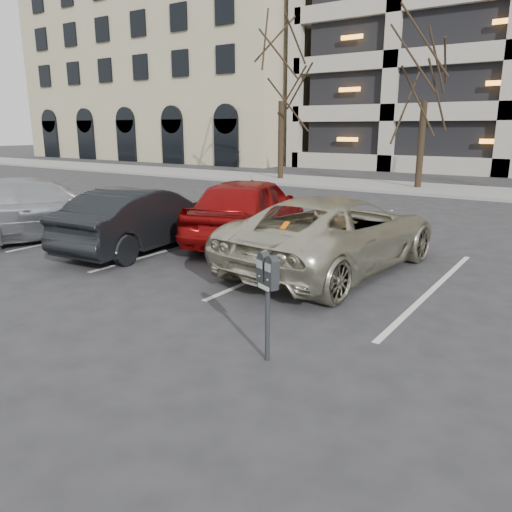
{
  "coord_description": "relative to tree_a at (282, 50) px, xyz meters",
  "views": [
    {
      "loc": [
        3.42,
        -5.93,
        2.63
      ],
      "look_at": [
        -0.12,
        -0.72,
        1.01
      ],
      "focal_mm": 35.0,
      "sensor_mm": 36.0,
      "label": 1
    }
  ],
  "objects": [
    {
      "name": "tree_a",
      "position": [
        0.0,
        0.0,
        0.0
      ],
      "size": [
        3.8,
        3.8,
        8.64
      ],
      "color": "black",
      "rests_on": "ground"
    },
    {
      "name": "car_silver",
      "position": [
        2.42,
        -15.0,
        -5.51
      ],
      "size": [
        3.96,
        5.5,
        1.48
      ],
      "primitive_type": "imported",
      "rotation": [
        0.0,
        0.0,
        2.72
      ],
      "color": "#A8ACB0",
      "rests_on": "ground"
    },
    {
      "name": "ground",
      "position": [
        10.0,
        -16.0,
        -6.25
      ],
      "size": [
        140.0,
        140.0,
        0.0
      ],
      "primitive_type": "plane",
      "color": "#28282B",
      "rests_on": "ground"
    },
    {
      "name": "office_building",
      "position": [
        -18.0,
        13.92,
        1.24
      ],
      "size": [
        26.0,
        16.2,
        15.0
      ],
      "color": "tan",
      "rests_on": "ground"
    },
    {
      "name": "tree_b",
      "position": [
        7.0,
        0.0,
        -0.28
      ],
      "size": [
        3.64,
        3.64,
        8.26
      ],
      "color": "black",
      "rests_on": "ground"
    },
    {
      "name": "car_red",
      "position": [
        6.75,
        -12.41,
        -5.47
      ],
      "size": [
        2.98,
        4.9,
        1.56
      ],
      "primitive_type": "imported",
      "rotation": [
        0.0,
        0.0,
        3.41
      ],
      "color": "maroon",
      "rests_on": "ground"
    },
    {
      "name": "parking_meter",
      "position": [
        10.52,
        -17.44,
        -5.29
      ],
      "size": [
        0.34,
        0.24,
        1.25
      ],
      "rotation": [
        0.0,
        0.0,
        -0.42
      ],
      "color": "black",
      "rests_on": "ground"
    },
    {
      "name": "car_dark",
      "position": [
        5.25,
        -14.38,
        -5.56
      ],
      "size": [
        1.86,
        4.29,
        1.37
      ],
      "primitive_type": "imported",
      "rotation": [
        0.0,
        0.0,
        3.24
      ],
      "color": "black",
      "rests_on": "ground"
    },
    {
      "name": "stall_lines",
      "position": [
        8.6,
        -13.7,
        -6.24
      ],
      "size": [
        16.9,
        5.2,
        0.0
      ],
      "color": "silver",
      "rests_on": "ground"
    },
    {
      "name": "suv_silver",
      "position": [
        9.46,
        -13.46,
        -5.54
      ],
      "size": [
        2.78,
        5.26,
        1.42
      ],
      "rotation": [
        0.0,
        0.0,
        3.05
      ],
      "color": "beige",
      "rests_on": "ground"
    },
    {
      "name": "sidewalk",
      "position": [
        10.0,
        0.0,
        -6.19
      ],
      "size": [
        80.0,
        4.0,
        0.12
      ],
      "primitive_type": "cube",
      "color": "gray",
      "rests_on": "ground"
    }
  ]
}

